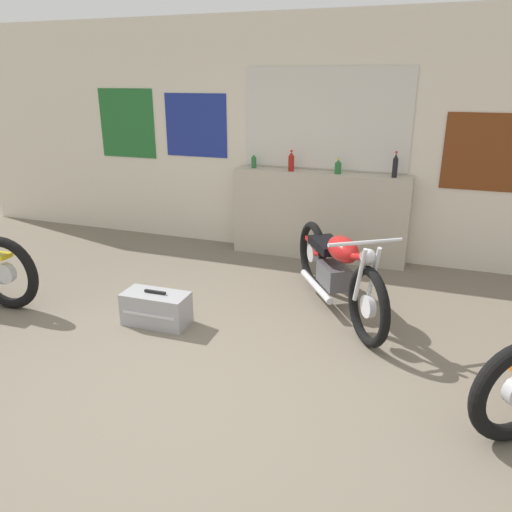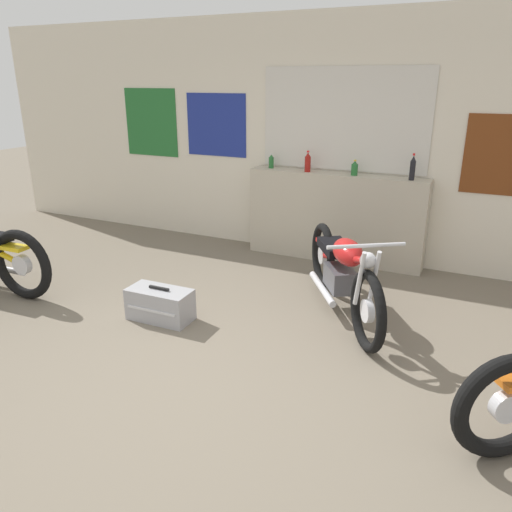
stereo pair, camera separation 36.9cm
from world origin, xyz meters
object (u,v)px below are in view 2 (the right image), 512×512
at_px(bottle_right_center, 413,168).
at_px(hard_case_silver, 160,304).
at_px(bottle_leftmost, 271,162).
at_px(bottle_left_center, 308,162).
at_px(motorcycle_red, 342,271).
at_px(bottle_center, 354,168).

relative_size(bottle_right_center, hard_case_silver, 0.48).
height_order(bottle_leftmost, hard_case_silver, bottle_leftmost).
xyz_separation_m(bottle_left_center, motorcycle_red, (0.85, -1.35, -0.74)).
relative_size(bottle_leftmost, bottle_right_center, 0.63).
xyz_separation_m(bottle_left_center, bottle_center, (0.55, 0.02, -0.03)).
relative_size(bottle_right_center, motorcycle_red, 0.17).
bearing_deg(bottle_left_center, bottle_leftmost, 174.11).
bearing_deg(bottle_left_center, bottle_right_center, 0.25).
distance_m(bottle_right_center, motorcycle_red, 1.59).
height_order(bottle_right_center, hard_case_silver, bottle_right_center).
distance_m(bottle_left_center, motorcycle_red, 1.76).
relative_size(bottle_leftmost, bottle_left_center, 0.73).
bearing_deg(bottle_center, hard_case_silver, -117.41).
height_order(bottle_left_center, motorcycle_red, bottle_left_center).
bearing_deg(bottle_center, bottle_left_center, -178.35).
height_order(bottle_leftmost, bottle_center, bottle_leftmost).
height_order(bottle_leftmost, bottle_left_center, bottle_left_center).
bearing_deg(bottle_leftmost, bottle_left_center, -5.89).
distance_m(bottle_left_center, bottle_right_center, 1.19).
bearing_deg(bottle_right_center, motorcycle_red, -103.86).
xyz_separation_m(bottle_right_center, hard_case_silver, (-1.78, -2.20, -1.03)).
bearing_deg(bottle_left_center, hard_case_silver, -105.09).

